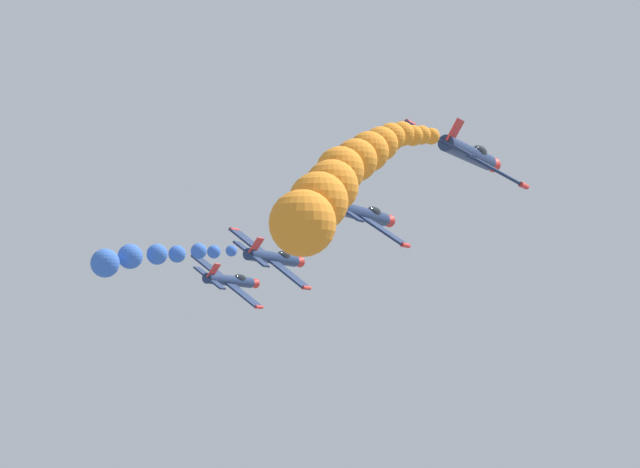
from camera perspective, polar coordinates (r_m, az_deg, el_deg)
name	(u,v)px	position (r m, az deg, el deg)	size (l,w,h in m)	color
airplane_lead	(230,280)	(126.40, -4.19, -2.17)	(7.96, 10.35, 5.89)	navy
airplane_left_inner	(273,258)	(111.25, -2.19, -1.10)	(7.89, 10.35, 5.99)	navy
smoke_trail_left_inner	(143,257)	(96.57, -8.20, -1.08)	(4.45, 15.88, 3.51)	blue
airplane_right_inner	(363,214)	(97.00, 2.02, 0.94)	(8.14, 10.35, 5.63)	navy
airplane_left_outer	(469,153)	(83.20, 6.94, 3.74)	(8.37, 10.35, 5.24)	navy
smoke_trail_left_outer	(340,182)	(61.45, 0.95, 2.45)	(3.42, 22.60, 9.55)	orange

